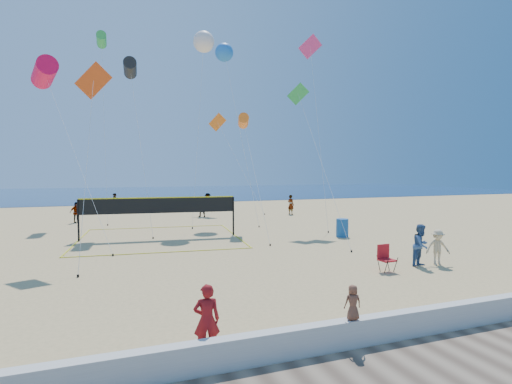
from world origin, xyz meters
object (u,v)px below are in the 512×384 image
object	(u,v)px
woman	(207,320)
camp_chair	(385,256)
trash_barrel	(342,228)
volleyball_net	(159,210)

from	to	relation	value
woman	camp_chair	bearing A→B (deg)	-143.40
woman	trash_barrel	distance (m)	15.92
volleyball_net	woman	bearing A→B (deg)	-87.59
woman	volleyball_net	size ratio (longest dim) A/B	0.16
camp_chair	volleyball_net	bearing A→B (deg)	120.70
woman	trash_barrel	world-z (taller)	woman
woman	camp_chair	xyz separation A→B (m)	(7.89, 4.38, -0.18)
trash_barrel	volleyball_net	bearing A→B (deg)	161.84
camp_chair	trash_barrel	distance (m)	7.91
woman	volleyball_net	bearing A→B (deg)	-85.77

